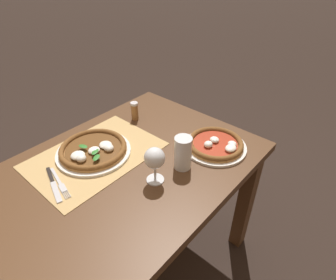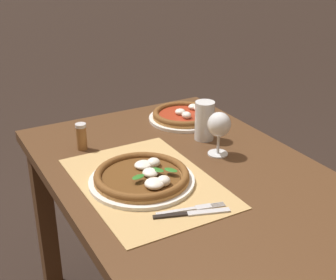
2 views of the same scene
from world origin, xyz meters
name	(u,v)px [view 1 (image 1 of 2)]	position (x,y,z in m)	size (l,w,h in m)	color
ground_plane	(126,274)	(0.00, 0.00, 0.00)	(24.00, 24.00, 0.00)	black
dining_table	(113,195)	(0.00, 0.00, 0.63)	(1.31, 0.83, 0.74)	#4C301C
paper_placemat	(95,155)	(-0.05, -0.15, 0.74)	(0.55, 0.38, 0.00)	tan
pizza_near	(93,150)	(-0.05, -0.16, 0.76)	(0.33, 0.33, 0.05)	silver
pizza_far	(216,144)	(-0.44, 0.22, 0.76)	(0.28, 0.28, 0.05)	silver
wine_glass	(155,159)	(-0.10, 0.16, 0.85)	(0.08, 0.08, 0.16)	silver
pint_glass	(183,153)	(-0.24, 0.19, 0.81)	(0.07, 0.07, 0.15)	silver
fork	(60,183)	(0.15, -0.11, 0.75)	(0.06, 0.20, 0.00)	#B7B7BC
knife	(53,184)	(0.17, -0.12, 0.75)	(0.09, 0.21, 0.01)	black
pepper_shaker	(135,111)	(-0.37, -0.24, 0.79)	(0.04, 0.04, 0.10)	brown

